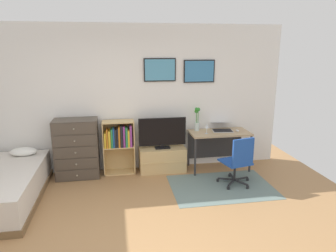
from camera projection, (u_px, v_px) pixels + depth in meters
name	position (u px, v px, depth m)	size (l,w,h in m)	color
ground_plane	(130.00, 243.00, 3.74)	(7.20, 7.20, 0.00)	#A87A4C
wall_back_with_posters	(122.00, 99.00, 5.73)	(6.12, 0.09, 2.70)	white
area_rug	(222.00, 186.00, 5.25)	(1.70, 1.20, 0.01)	slate
dresser	(77.00, 149.00, 5.54)	(0.76, 0.46, 1.07)	#4C4238
bookshelf	(118.00, 142.00, 5.69)	(0.57, 0.30, 0.99)	tan
tv_stand	(162.00, 159.00, 5.88)	(0.86, 0.41, 0.46)	tan
television	(162.00, 133.00, 5.73)	(0.88, 0.16, 0.58)	black
desk	(218.00, 138.00, 5.96)	(1.12, 0.57, 0.74)	tan
office_chair	(238.00, 160.00, 5.19)	(0.58, 0.57, 0.86)	#232326
laptop	(222.00, 127.00, 5.96)	(0.42, 0.45, 0.17)	#B7B7BC
computer_mouse	(237.00, 131.00, 5.87)	(0.06, 0.10, 0.03)	silver
bamboo_vase	(197.00, 119.00, 5.89)	(0.10, 0.11, 0.45)	silver
wine_glass	(207.00, 127.00, 5.69)	(0.07, 0.07, 0.18)	silver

